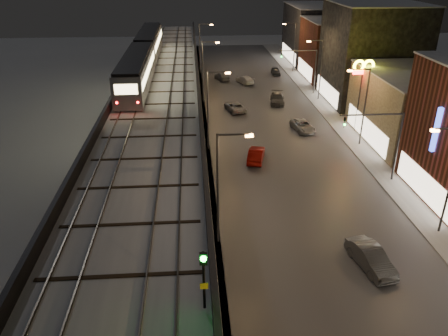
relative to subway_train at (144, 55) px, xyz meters
name	(u,v)px	position (x,y,z in m)	size (l,w,h in m)	color
road_surface	(273,134)	(16.00, -8.20, -8.33)	(17.00, 120.00, 0.06)	#46474D
sidewalk_right	(352,132)	(26.00, -8.20, -8.29)	(4.00, 120.00, 0.14)	#9FA1A8
under_viaduct_pavement	(164,137)	(2.50, -8.20, -8.33)	(11.00, 120.00, 0.06)	#9FA1A8
elevated_viaduct	(159,101)	(2.50, -11.36, -2.74)	(9.00, 100.00, 6.30)	black
viaduct_trackbed	(159,94)	(2.49, -11.23, -1.97)	(8.40, 100.00, 0.32)	#B2B7C1
viaduct_parapet_streetside	(198,89)	(6.85, -11.20, -1.51)	(0.30, 100.00, 1.10)	black
viaduct_parapet_far	(118,90)	(-1.85, -11.20, -1.51)	(0.30, 100.00, 1.10)	black
building_c	(419,108)	(32.49, -11.20, -4.28)	(12.20, 15.20, 8.16)	gray
building_d	(371,54)	(32.49, 4.80, -1.28)	(12.20, 13.20, 14.16)	black
building_e	(340,49)	(32.49, 18.80, -3.28)	(12.20, 12.20, 10.16)	#59251E
building_f	(319,34)	(32.49, 32.80, -2.78)	(12.20, 16.20, 11.16)	black
streetlight_left_1	(221,182)	(8.07, -30.20, -3.12)	(2.57, 0.28, 9.00)	#38383A
streetlight_left_2	(210,105)	(8.07, -12.20, -3.12)	(2.57, 0.28, 9.00)	#38383A
streetlight_right_2	(363,102)	(25.23, -12.20, -3.12)	(2.56, 0.28, 9.00)	#38383A
streetlight_left_3	(204,68)	(8.07, 5.80, -3.12)	(2.57, 0.28, 9.00)	#38383A
streetlight_right_3	(320,66)	(25.23, 5.80, -3.12)	(2.56, 0.28, 9.00)	#38383A
streetlight_left_4	(201,45)	(8.07, 23.80, -3.12)	(2.57, 0.28, 9.00)	#38383A
streetlight_right_4	(293,44)	(25.23, 23.80, -3.12)	(2.56, 0.28, 9.00)	#38383A
traffic_light_rig_a	(387,138)	(24.34, -21.21, -3.86)	(6.10, 0.34, 7.00)	#38383A
traffic_light_rig_b	(308,66)	(24.34, 8.79, -3.86)	(6.10, 0.34, 7.00)	#38383A
subway_train	(144,55)	(0.00, 0.00, 0.00)	(2.93, 35.49, 3.50)	gray
rail_signal	(204,270)	(6.40, -44.16, 0.31)	(0.33, 0.42, 2.89)	black
car_near_white	(256,155)	(12.79, -15.75, -7.64)	(1.52, 4.35, 1.43)	maroon
car_mid_silver	(235,107)	(12.14, 1.12, -7.71)	(2.17, 4.70, 1.31)	#959698
car_mid_dark	(245,80)	(15.30, 15.89, -7.70)	(1.85, 4.56, 1.32)	silver
car_far_white	(222,76)	(11.50, 18.47, -7.66)	(1.64, 4.08, 1.39)	gray
car_onc_silver	(371,259)	(18.34, -34.07, -7.60)	(1.61, 4.62, 1.52)	#44474B
car_onc_dark	(303,126)	(19.93, -7.24, -7.73)	(2.09, 4.52, 1.26)	gray
car_onc_white	(277,99)	(18.81, 4.24, -7.64)	(2.02, 4.98, 1.44)	#404143
car_onc_red	(276,71)	(21.75, 21.61, -7.71)	(1.53, 3.80, 1.30)	#33353A
sign_mcdonalds	(363,75)	(26.50, -7.84, -1.19)	(2.67, 0.46, 8.99)	#38383A
sign_carwash	(441,136)	(27.00, -25.32, -2.08)	(1.71, 0.35, 8.86)	#38383A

